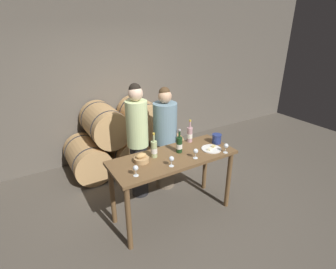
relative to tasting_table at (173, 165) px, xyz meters
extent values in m
plane|color=#564F44|center=(0.00, 0.00, -0.77)|extent=(10.00, 10.00, 0.00)
cube|color=#60594F|center=(0.00, 2.21, 0.83)|extent=(10.00, 0.12, 3.20)
cylinder|color=tan|center=(-0.71, 1.64, -0.46)|extent=(0.63, 0.91, 0.63)
cylinder|color=#2D2D33|center=(-0.71, 1.35, -0.46)|extent=(0.64, 0.02, 0.64)
cylinder|color=#2D2D33|center=(-0.71, 1.93, -0.46)|extent=(0.64, 0.02, 0.64)
cylinder|color=tan|center=(0.00, 1.64, -0.46)|extent=(0.63, 0.91, 0.63)
cylinder|color=#2D2D33|center=(0.00, 1.35, -0.46)|extent=(0.64, 0.02, 0.64)
cylinder|color=#2D2D33|center=(0.00, 1.93, -0.46)|extent=(0.64, 0.02, 0.64)
cylinder|color=tan|center=(0.71, 1.64, -0.46)|extent=(0.63, 0.91, 0.63)
cylinder|color=#2D2D33|center=(0.71, 1.35, -0.46)|extent=(0.64, 0.02, 0.64)
cylinder|color=#2D2D33|center=(0.71, 1.93, -0.46)|extent=(0.64, 0.02, 0.64)
cylinder|color=tan|center=(-0.36, 1.64, 0.10)|extent=(0.63, 0.91, 0.63)
cylinder|color=#2D2D33|center=(-0.36, 1.35, 0.10)|extent=(0.64, 0.02, 0.64)
cylinder|color=#2D2D33|center=(-0.36, 1.93, 0.10)|extent=(0.64, 0.02, 0.64)
cylinder|color=tan|center=(0.36, 1.64, 0.10)|extent=(0.63, 0.91, 0.63)
cylinder|color=#2D2D33|center=(0.36, 1.35, 0.10)|extent=(0.64, 0.02, 0.64)
cylinder|color=#2D2D33|center=(0.36, 1.93, 0.10)|extent=(0.64, 0.02, 0.64)
cylinder|color=brown|center=(-0.76, -0.26, -0.34)|extent=(0.06, 0.06, 0.87)
cylinder|color=brown|center=(0.76, -0.26, -0.34)|extent=(0.06, 0.06, 0.87)
cylinder|color=brown|center=(-0.76, 0.26, -0.34)|extent=(0.06, 0.06, 0.87)
cylinder|color=brown|center=(0.76, 0.26, -0.34)|extent=(0.06, 0.06, 0.87)
cube|color=brown|center=(0.00, 0.00, 0.12)|extent=(1.63, 0.64, 0.04)
cylinder|color=#232326|center=(-0.19, 0.66, -0.36)|extent=(0.25, 0.25, 0.84)
cylinder|color=beige|center=(-0.19, 0.66, 0.39)|extent=(0.31, 0.31, 0.66)
sphere|color=beige|center=(-0.19, 0.66, 0.83)|extent=(0.20, 0.20, 0.20)
sphere|color=black|center=(-0.19, 0.67, 0.88)|extent=(0.17, 0.17, 0.17)
cylinder|color=#756651|center=(0.27, 0.66, -0.38)|extent=(0.29, 0.29, 0.78)
cylinder|color=gray|center=(0.27, 0.66, 0.31)|extent=(0.36, 0.36, 0.62)
sphere|color=tan|center=(0.27, 0.66, 0.72)|extent=(0.20, 0.20, 0.20)
sphere|color=#47331E|center=(0.27, 0.67, 0.78)|extent=(0.16, 0.16, 0.16)
cylinder|color=#193819|center=(0.12, 0.05, 0.24)|extent=(0.08, 0.08, 0.21)
cylinder|color=#193819|center=(0.12, 0.05, 0.39)|extent=(0.03, 0.03, 0.09)
cylinder|color=#B7B7BC|center=(0.12, 0.05, 0.45)|extent=(0.03, 0.03, 0.02)
cylinder|color=white|center=(0.12, 0.05, 0.22)|extent=(0.08, 0.08, 0.07)
cylinder|color=#ADBC7F|center=(-0.22, 0.11, 0.24)|extent=(0.08, 0.08, 0.21)
cylinder|color=#ADBC7F|center=(-0.22, 0.11, 0.39)|extent=(0.03, 0.03, 0.09)
cylinder|color=gold|center=(-0.22, 0.11, 0.45)|extent=(0.03, 0.03, 0.02)
cylinder|color=white|center=(-0.22, 0.11, 0.23)|extent=(0.08, 0.08, 0.07)
cylinder|color=#BC8E93|center=(0.43, 0.25, 0.24)|extent=(0.08, 0.08, 0.21)
cylinder|color=#BC8E93|center=(0.43, 0.25, 0.39)|extent=(0.03, 0.03, 0.09)
cylinder|color=gold|center=(0.43, 0.25, 0.45)|extent=(0.03, 0.03, 0.02)
cylinder|color=white|center=(0.43, 0.25, 0.22)|extent=(0.08, 0.08, 0.07)
cylinder|color=navy|center=(0.72, 0.01, 0.20)|extent=(0.12, 0.12, 0.13)
cylinder|color=navy|center=(0.72, 0.01, 0.26)|extent=(0.13, 0.13, 0.01)
cylinder|color=tan|center=(-0.41, 0.08, 0.16)|extent=(0.18, 0.18, 0.06)
ellipsoid|color=tan|center=(-0.41, 0.08, 0.22)|extent=(0.14, 0.08, 0.06)
cylinder|color=white|center=(0.53, -0.11, 0.14)|extent=(0.26, 0.26, 0.01)
cube|color=#E0CC7F|center=(0.59, -0.08, 0.16)|extent=(0.07, 0.06, 0.02)
cube|color=beige|center=(0.48, -0.13, 0.16)|extent=(0.07, 0.06, 0.02)
cylinder|color=white|center=(-0.60, -0.18, 0.14)|extent=(0.06, 0.06, 0.00)
cylinder|color=white|center=(-0.60, -0.18, 0.17)|extent=(0.01, 0.01, 0.07)
sphere|color=white|center=(-0.60, -0.18, 0.23)|extent=(0.06, 0.06, 0.06)
cylinder|color=white|center=(-0.15, -0.20, 0.14)|extent=(0.06, 0.06, 0.00)
cylinder|color=white|center=(-0.15, -0.20, 0.17)|extent=(0.01, 0.01, 0.07)
sphere|color=white|center=(-0.15, -0.20, 0.23)|extent=(0.06, 0.06, 0.06)
cylinder|color=white|center=(0.21, -0.19, 0.14)|extent=(0.06, 0.06, 0.00)
cylinder|color=white|center=(0.21, -0.19, 0.17)|extent=(0.01, 0.01, 0.07)
sphere|color=white|center=(0.21, -0.19, 0.23)|extent=(0.06, 0.06, 0.06)
cylinder|color=white|center=(0.63, -0.27, 0.14)|extent=(0.06, 0.06, 0.00)
cylinder|color=white|center=(0.63, -0.27, 0.17)|extent=(0.01, 0.01, 0.07)
sphere|color=white|center=(0.63, -0.27, 0.23)|extent=(0.06, 0.06, 0.06)
camera|label=1|loc=(-1.58, -2.48, 1.70)|focal=28.00mm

